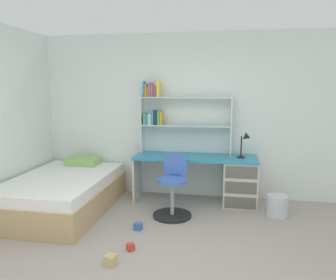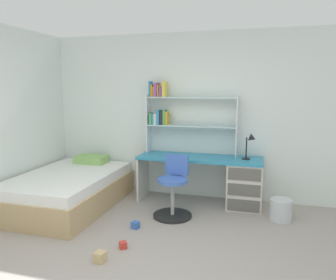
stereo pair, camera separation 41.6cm
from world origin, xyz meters
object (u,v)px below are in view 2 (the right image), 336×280
Objects in this scene: desk_lamp at (251,142)px; toy_block_blue_2 at (135,225)px; bookshelf_hutch at (178,112)px; toy_block_red_1 at (123,245)px; waste_bin at (281,210)px; toy_block_natural_0 at (100,257)px; swivel_chair at (173,192)px; desk at (232,179)px; bed_platform at (68,190)px.

desk_lamp is 4.47× the size of toy_block_blue_2.
bookshelf_hutch is 2.23m from toy_block_red_1.
waste_bin is 2.38m from toy_block_natural_0.
desk is at bearing 40.69° from swivel_chair.
toy_block_natural_0 is 0.34m from toy_block_red_1.
swivel_chair is (-0.71, -0.61, -0.07)m from desk.
bookshelf_hutch is at bearing 160.56° from waste_bin.
waste_bin is at bearing -19.44° from bookshelf_hutch.
swivel_chair reaches higher than waste_bin.
toy_block_natural_0 is at bearing -47.73° from bed_platform.
bed_platform reaches higher than toy_block_blue_2.
bed_platform is 1.32m from toy_block_blue_2.
desk is at bearing 60.59° from toy_block_natural_0.
toy_block_red_1 is at bearing -94.51° from bookshelf_hutch.
toy_block_natural_0 is at bearing -108.58° from toy_block_red_1.
toy_block_blue_2 is at bearing 96.54° from toy_block_red_1.
bed_platform is (-1.42, -0.83, -1.09)m from bookshelf_hutch.
waste_bin is at bearing 9.68° from swivel_chair.
toy_block_blue_2 is at bearing -98.81° from bookshelf_hutch.
bed_platform is at bearing -149.68° from bookshelf_hutch.
desk_lamp is 2.54m from toy_block_natural_0.
swivel_chair reaches higher than toy_block_natural_0.
bookshelf_hutch reaches higher than toy_block_blue_2.
waste_bin is at bearing -29.21° from desk.
desk is 2.38m from bed_platform.
bookshelf_hutch is at bearing 81.19° from toy_block_blue_2.
bed_platform is 1.62m from toy_block_red_1.
waste_bin is at bearing 41.68° from toy_block_natural_0.
swivel_chair is 1.57m from bed_platform.
desk is 0.94m from swivel_chair.
desk is at bearing 176.86° from desk_lamp.
swivel_chair is (0.14, -0.78, -1.01)m from bookshelf_hutch.
waste_bin reaches higher than toy_block_natural_0.
bed_platform is at bearing -163.63° from desk.
toy_block_red_1 is (-0.14, -1.81, -1.30)m from bookshelf_hutch.
desk is at bearing 16.37° from bed_platform.
desk_lamp is (0.25, -0.01, 0.56)m from desk.
desk reaches higher than toy_block_red_1.
desk is 24.37× the size of toy_block_red_1.
bookshelf_hutch is 18.57× the size of toy_block_red_1.
toy_block_blue_2 is (1.22, -0.46, -0.20)m from bed_platform.
toy_block_natural_0 is (-0.25, -2.12, -1.29)m from bookshelf_hutch.
desk is 0.62m from desk_lamp.
bookshelf_hutch is at bearing 169.21° from desk.
desk is at bearing 46.99° from toy_block_blue_2.
bed_platform is 1.76m from toy_block_natural_0.
bookshelf_hutch is 16.16× the size of toy_block_blue_2.
desk is 4.74× the size of desk_lamp.
bookshelf_hutch reaches higher than toy_block_red_1.
desk_lamp is 0.20× the size of bed_platform.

